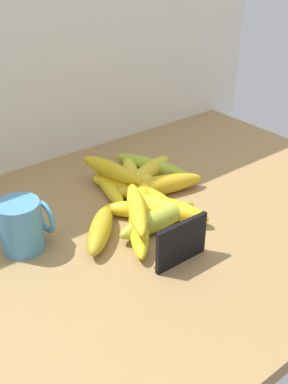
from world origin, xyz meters
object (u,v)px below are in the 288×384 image
banana_5 (148,210)px  banana_10 (158,219)px  chalkboard_sign (181,244)px  banana_12 (137,208)px  banana_0 (168,208)px  banana_1 (152,167)px  banana_2 (109,186)px  banana_8 (146,175)px  banana_13 (111,169)px  banana_11 (131,174)px  banana_4 (100,230)px  banana_7 (139,228)px  banana_9 (159,186)px  coffee_mug (22,226)px  banana_6 (129,189)px  banana_3 (142,194)px

banana_5 → banana_10: size_ratio=1.01×
chalkboard_sign → banana_12: (-0.55, 11.99, 1.57)cm
banana_10 → chalkboard_sign: bearing=-108.5°
banana_0 → banana_10: banana_10 is taller
banana_1 → banana_2: 13.26cm
banana_8 → banana_13: (-8.02, 2.24, 2.98)cm
banana_11 → banana_12: (-11.64, -17.37, 3.74)cm
banana_4 → banana_11: size_ratio=0.81×
banana_5 → banana_11: bearing=65.1°
banana_4 → banana_5: size_ratio=0.82×
banana_8 → banana_1: bearing=32.3°
banana_4 → banana_7: 7.28cm
banana_4 → banana_9: banana_9 is taller
coffee_mug → banana_5: bearing=-14.3°
banana_0 → banana_10: bearing=-154.9°
coffee_mug → banana_6: (26.05, 2.77, -2.99)cm
chalkboard_sign → banana_11: 31.46cm
banana_7 → banana_8: bearing=48.1°
banana_10 → banana_12: (-3.99, 1.70, 3.27)cm
banana_8 → banana_10: banana_10 is taller
banana_6 → banana_5: bearing=-102.4°
banana_8 → banana_11: 3.57cm
banana_1 → banana_11: 5.80cm
chalkboard_sign → banana_2: (3.65, 27.75, -2.24)cm
banana_11 → banana_0: bearing=-101.5°
banana_4 → banana_5: (11.55, 0.09, -0.15)cm
banana_8 → banana_11: size_ratio=1.09×
banana_5 → banana_9: banana_9 is taller
banana_8 → banana_11: bearing=122.0°
coffee_mug → banana_6: bearing=6.1°
coffee_mug → banana_10: coffee_mug is taller
banana_2 → banana_7: banana_7 is taller
banana_6 → banana_13: (-1.28, 5.03, 3.18)cm
banana_8 → banana_13: size_ratio=1.21×
banana_3 → banana_2: bearing=113.0°
banana_1 → banana_2: banana_1 is taller
banana_8 → banana_7: bearing=-131.9°
chalkboard_sign → banana_6: size_ratio=0.56×
banana_3 → banana_9: size_ratio=0.87×
banana_9 → banana_13: 11.12cm
coffee_mug → banana_4: (12.53, -6.24, -2.87)cm
banana_0 → banana_2: 16.00cm
banana_3 → banana_7: banana_3 is taller
banana_9 → banana_7: bearing=-143.2°
banana_11 → banana_13: 7.05cm
chalkboard_sign → banana_9: bearing=59.7°
banana_7 → banana_8: 21.08cm
banana_10 → banana_0: bearing=25.1°
coffee_mug → banana_11: coffee_mug is taller
banana_2 → banana_4: bearing=-129.6°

